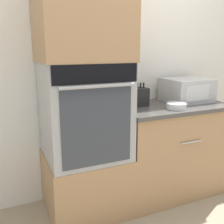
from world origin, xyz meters
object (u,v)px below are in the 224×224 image
object	(u,v)px
knife_block	(140,97)
microwave	(187,90)
condiment_jar_near	(133,104)
condiment_jar_far	(143,96)
bowl	(176,106)
condiment_jar_mid	(146,97)
wall_oven	(84,111)

from	to	relation	value
knife_block	microwave	bearing A→B (deg)	0.62
condiment_jar_near	condiment_jar_far	bearing A→B (deg)	46.53
bowl	condiment_jar_mid	size ratio (longest dim) A/B	1.59
microwave	knife_block	distance (m)	0.53
condiment_jar_mid	wall_oven	bearing A→B (deg)	-164.41
wall_oven	knife_block	bearing A→B (deg)	7.24
condiment_jar_near	condiment_jar_far	size ratio (longest dim) A/B	0.84
condiment_jar_mid	knife_block	bearing A→B (deg)	-138.80
wall_oven	microwave	xyz separation A→B (m)	(1.09, 0.08, 0.09)
microwave	bowl	size ratio (longest dim) A/B	2.47
condiment_jar_mid	microwave	bearing A→B (deg)	-17.04
condiment_jar_mid	condiment_jar_far	distance (m)	0.06
condiment_jar_near	wall_oven	bearing A→B (deg)	178.27
wall_oven	condiment_jar_near	size ratio (longest dim) A/B	9.04
wall_oven	bowl	distance (m)	0.80
condiment_jar_far	microwave	bearing A→B (deg)	-24.15
knife_block	condiment_jar_near	world-z (taller)	knife_block
wall_oven	condiment_jar_mid	size ratio (longest dim) A/B	7.13
knife_block	condiment_jar_mid	bearing A→B (deg)	41.20
wall_oven	microwave	size ratio (longest dim) A/B	1.81
condiment_jar_far	condiment_jar_mid	bearing A→B (deg)	-82.43
condiment_jar_near	condiment_jar_mid	bearing A→B (deg)	38.64
wall_oven	condiment_jar_near	xyz separation A→B (m)	(0.44, -0.01, 0.02)
knife_block	condiment_jar_near	bearing A→B (deg)	-144.70
bowl	knife_block	bearing A→B (deg)	132.84
wall_oven	bowl	world-z (taller)	wall_oven
bowl	condiment_jar_far	world-z (taller)	condiment_jar_far
microwave	condiment_jar_far	xyz separation A→B (m)	(-0.39, 0.18, -0.06)
microwave	condiment_jar_far	world-z (taller)	microwave
wall_oven	condiment_jar_mid	world-z (taller)	wall_oven
microwave	condiment_jar_near	distance (m)	0.66
condiment_jar_near	knife_block	bearing A→B (deg)	35.30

